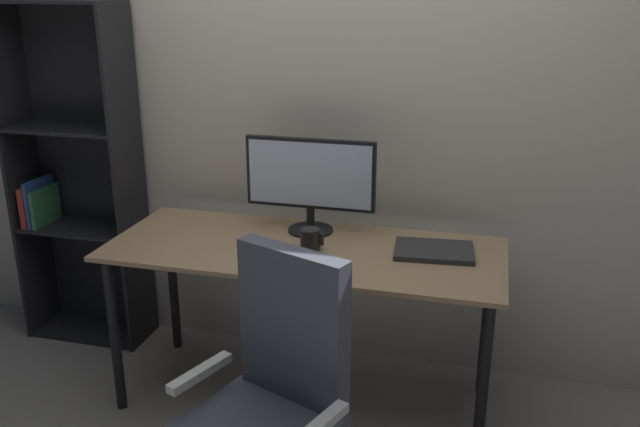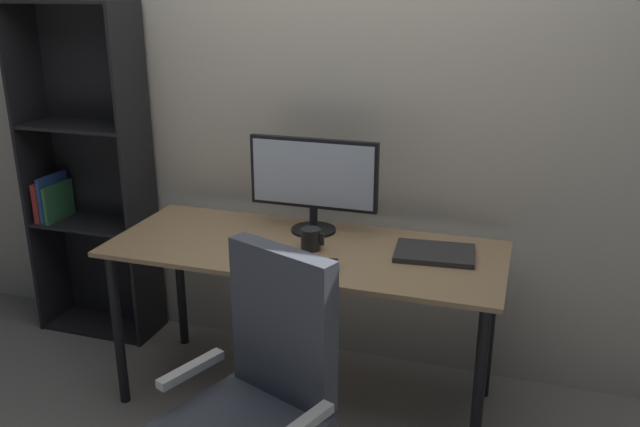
{
  "view_description": "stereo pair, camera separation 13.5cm",
  "coord_description": "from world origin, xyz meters",
  "px_view_note": "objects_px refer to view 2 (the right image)",
  "views": [
    {
      "loc": [
        0.73,
        -2.48,
        1.78
      ],
      "look_at": [
        0.08,
        -0.04,
        0.91
      ],
      "focal_mm": 37.2,
      "sensor_mm": 36.0,
      "label": 1
    },
    {
      "loc": [
        0.86,
        -2.44,
        1.78
      ],
      "look_at": [
        0.08,
        -0.04,
        0.91
      ],
      "focal_mm": 37.2,
      "sensor_mm": 36.0,
      "label": 2
    }
  ],
  "objects_px": {
    "monitor": "(313,179)",
    "bookshelf": "(89,176)",
    "desk": "(305,265)",
    "keyboard": "(284,262)",
    "mouse": "(330,267)",
    "office_chair": "(256,420)",
    "laptop": "(435,253)",
    "coffee_mug": "(311,239)"
  },
  "relations": [
    {
      "from": "monitor",
      "to": "bookshelf",
      "type": "xyz_separation_m",
      "value": [
        -1.27,
        0.14,
        -0.14
      ]
    },
    {
      "from": "desk",
      "to": "keyboard",
      "type": "bearing_deg",
      "value": -95.42
    },
    {
      "from": "monitor",
      "to": "keyboard",
      "type": "xyz_separation_m",
      "value": [
        0.01,
        -0.38,
        -0.24
      ]
    },
    {
      "from": "bookshelf",
      "to": "monitor",
      "type": "bearing_deg",
      "value": -6.33
    },
    {
      "from": "mouse",
      "to": "office_chair",
      "type": "relative_size",
      "value": 0.1
    },
    {
      "from": "monitor",
      "to": "laptop",
      "type": "relative_size",
      "value": 1.81
    },
    {
      "from": "keyboard",
      "to": "office_chair",
      "type": "bearing_deg",
      "value": -79.5
    },
    {
      "from": "monitor",
      "to": "coffee_mug",
      "type": "height_order",
      "value": "monitor"
    },
    {
      "from": "desk",
      "to": "laptop",
      "type": "relative_size",
      "value": 5.19
    },
    {
      "from": "office_chair",
      "to": "laptop",
      "type": "bearing_deg",
      "value": 85.53
    },
    {
      "from": "desk",
      "to": "keyboard",
      "type": "xyz_separation_m",
      "value": [
        -0.02,
        -0.19,
        0.09
      ]
    },
    {
      "from": "monitor",
      "to": "office_chair",
      "type": "distance_m",
      "value": 1.13
    },
    {
      "from": "keyboard",
      "to": "office_chair",
      "type": "height_order",
      "value": "office_chair"
    },
    {
      "from": "desk",
      "to": "coffee_mug",
      "type": "bearing_deg",
      "value": -26.8
    },
    {
      "from": "coffee_mug",
      "to": "laptop",
      "type": "height_order",
      "value": "coffee_mug"
    },
    {
      "from": "keyboard",
      "to": "office_chair",
      "type": "distance_m",
      "value": 0.69
    },
    {
      "from": "coffee_mug",
      "to": "bookshelf",
      "type": "xyz_separation_m",
      "value": [
        -1.33,
        0.35,
        0.06
      ]
    },
    {
      "from": "keyboard",
      "to": "bookshelf",
      "type": "bearing_deg",
      "value": 156.15
    },
    {
      "from": "mouse",
      "to": "bookshelf",
      "type": "distance_m",
      "value": 1.57
    },
    {
      "from": "desk",
      "to": "coffee_mug",
      "type": "distance_m",
      "value": 0.14
    },
    {
      "from": "keyboard",
      "to": "mouse",
      "type": "distance_m",
      "value": 0.19
    },
    {
      "from": "desk",
      "to": "laptop",
      "type": "distance_m",
      "value": 0.55
    },
    {
      "from": "keyboard",
      "to": "office_chair",
      "type": "relative_size",
      "value": 0.29
    },
    {
      "from": "desk",
      "to": "office_chair",
      "type": "height_order",
      "value": "office_chair"
    },
    {
      "from": "bookshelf",
      "to": "coffee_mug",
      "type": "bearing_deg",
      "value": -14.73
    },
    {
      "from": "mouse",
      "to": "office_chair",
      "type": "distance_m",
      "value": 0.67
    },
    {
      "from": "mouse",
      "to": "coffee_mug",
      "type": "xyz_separation_m",
      "value": [
        -0.14,
        0.19,
        0.03
      ]
    },
    {
      "from": "office_chair",
      "to": "bookshelf",
      "type": "distance_m",
      "value": 1.85
    },
    {
      "from": "keyboard",
      "to": "monitor",
      "type": "bearing_deg",
      "value": 89.48
    },
    {
      "from": "mouse",
      "to": "office_chair",
      "type": "height_order",
      "value": "office_chair"
    },
    {
      "from": "mouse",
      "to": "bookshelf",
      "type": "relative_size",
      "value": 0.06
    },
    {
      "from": "keyboard",
      "to": "mouse",
      "type": "height_order",
      "value": "mouse"
    },
    {
      "from": "office_chair",
      "to": "bookshelf",
      "type": "height_order",
      "value": "bookshelf"
    },
    {
      "from": "monitor",
      "to": "laptop",
      "type": "height_order",
      "value": "monitor"
    },
    {
      "from": "desk",
      "to": "monitor",
      "type": "height_order",
      "value": "monitor"
    },
    {
      "from": "bookshelf",
      "to": "laptop",
      "type": "bearing_deg",
      "value": -8.08
    },
    {
      "from": "desk",
      "to": "coffee_mug",
      "type": "xyz_separation_m",
      "value": [
        0.03,
        -0.02,
        0.13
      ]
    },
    {
      "from": "coffee_mug",
      "to": "laptop",
      "type": "relative_size",
      "value": 0.31
    },
    {
      "from": "coffee_mug",
      "to": "keyboard",
      "type": "bearing_deg",
      "value": -106.49
    },
    {
      "from": "bookshelf",
      "to": "mouse",
      "type": "bearing_deg",
      "value": -20.02
    },
    {
      "from": "desk",
      "to": "bookshelf",
      "type": "xyz_separation_m",
      "value": [
        -1.3,
        0.33,
        0.19
      ]
    },
    {
      "from": "monitor",
      "to": "desk",
      "type": "bearing_deg",
      "value": -82.62
    }
  ]
}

